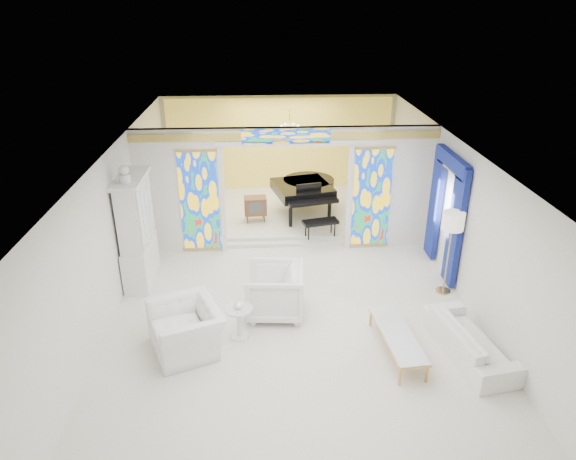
{
  "coord_description": "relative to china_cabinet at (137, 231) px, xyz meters",
  "views": [
    {
      "loc": [
        -0.57,
        -9.36,
        5.7
      ],
      "look_at": [
        -0.05,
        0.2,
        1.3
      ],
      "focal_mm": 32.0,
      "sensor_mm": 36.0,
      "label": 1
    }
  ],
  "objects": [
    {
      "name": "floor",
      "position": [
        3.22,
        -0.6,
        -1.17
      ],
      "size": [
        12.0,
        12.0,
        0.0
      ],
      "primitive_type": "plane",
      "color": "silver",
      "rests_on": "ground"
    },
    {
      "name": "ceiling",
      "position": [
        3.22,
        -0.6,
        1.83
      ],
      "size": [
        7.0,
        12.0,
        0.02
      ],
      "primitive_type": "cube",
      "color": "white",
      "rests_on": "wall_back"
    },
    {
      "name": "wall_back",
      "position": [
        3.22,
        5.4,
        0.33
      ],
      "size": [
        7.0,
        0.02,
        3.0
      ],
      "primitive_type": "cube",
      "color": "silver",
      "rests_on": "floor"
    },
    {
      "name": "wall_left",
      "position": [
        -0.28,
        -0.6,
        0.33
      ],
      "size": [
        0.02,
        12.0,
        3.0
      ],
      "primitive_type": "cube",
      "color": "silver",
      "rests_on": "floor"
    },
    {
      "name": "wall_right",
      "position": [
        6.72,
        -0.6,
        0.33
      ],
      "size": [
        0.02,
        12.0,
        3.0
      ],
      "primitive_type": "cube",
      "color": "silver",
      "rests_on": "floor"
    },
    {
      "name": "partition_wall",
      "position": [
        3.22,
        1.4,
        0.48
      ],
      "size": [
        7.0,
        0.22,
        3.0
      ],
      "color": "silver",
      "rests_on": "floor"
    },
    {
      "name": "stained_glass_left",
      "position": [
        1.19,
        1.29,
        0.13
      ],
      "size": [
        0.9,
        0.04,
        2.4
      ],
      "primitive_type": "cube",
      "color": "gold",
      "rests_on": "partition_wall"
    },
    {
      "name": "stained_glass_right",
      "position": [
        5.25,
        1.29,
        0.13
      ],
      "size": [
        0.9,
        0.04,
        2.4
      ],
      "primitive_type": "cube",
      "color": "gold",
      "rests_on": "partition_wall"
    },
    {
      "name": "stained_glass_transom",
      "position": [
        3.22,
        1.29,
        1.65
      ],
      "size": [
        2.0,
        0.04,
        0.34
      ],
      "primitive_type": "cube",
      "color": "gold",
      "rests_on": "partition_wall"
    },
    {
      "name": "alcove_platform",
      "position": [
        3.22,
        3.5,
        -1.08
      ],
      "size": [
        6.8,
        3.8,
        0.18
      ],
      "primitive_type": "cube",
      "color": "silver",
      "rests_on": "floor"
    },
    {
      "name": "gold_curtain_back",
      "position": [
        3.22,
        5.28,
        0.33
      ],
      "size": [
        6.7,
        0.1,
        2.9
      ],
      "primitive_type": "cube",
      "color": "#F6DD55",
      "rests_on": "wall_back"
    },
    {
      "name": "chandelier",
      "position": [
        3.42,
        3.4,
        1.38
      ],
      "size": [
        0.48,
        0.48,
        0.3
      ],
      "primitive_type": "cylinder",
      "color": "gold",
      "rests_on": "ceiling"
    },
    {
      "name": "blue_drapes",
      "position": [
        6.62,
        0.1,
        0.41
      ],
      "size": [
        0.14,
        1.85,
        2.65
      ],
      "color": "navy",
      "rests_on": "wall_right"
    },
    {
      "name": "china_cabinet",
      "position": [
        0.0,
        0.0,
        0.0
      ],
      "size": [
        0.56,
        1.46,
        2.72
      ],
      "color": "silver",
      "rests_on": "floor"
    },
    {
      "name": "armchair_left",
      "position": [
        1.27,
        -2.49,
        -0.76
      ],
      "size": [
        1.52,
        1.6,
        0.83
      ],
      "primitive_type": "imported",
      "rotation": [
        0.0,
        0.0,
        -1.18
      ],
      "color": "white",
      "rests_on": "floor"
    },
    {
      "name": "armchair_right",
      "position": [
        2.85,
        -1.47,
        -0.67
      ],
      "size": [
        1.17,
        1.14,
        0.99
      ],
      "primitive_type": "imported",
      "rotation": [
        0.0,
        0.0,
        -1.65
      ],
      "color": "white",
      "rests_on": "floor"
    },
    {
      "name": "sofa",
      "position": [
        6.17,
        -2.91,
        -0.87
      ],
      "size": [
        1.12,
        2.14,
        0.59
      ],
      "primitive_type": "imported",
      "rotation": [
        0.0,
        0.0,
        1.74
      ],
      "color": "white",
      "rests_on": "floor"
    },
    {
      "name": "side_table",
      "position": [
        2.19,
        -2.21,
        -0.76
      ],
      "size": [
        0.55,
        0.55,
        0.62
      ],
      "rotation": [
        0.0,
        0.0,
        0.11
      ],
      "color": "silver",
      "rests_on": "floor"
    },
    {
      "name": "vase",
      "position": [
        2.19,
        -2.21,
        -0.46
      ],
      "size": [
        0.21,
        0.21,
        0.17
      ],
      "primitive_type": "imported",
      "rotation": [
        0.0,
        0.0,
        -0.34
      ],
      "color": "silver",
      "rests_on": "side_table"
    },
    {
      "name": "coffee_table",
      "position": [
        4.93,
        -2.8,
        -0.81
      ],
      "size": [
        0.69,
        1.79,
        0.39
      ],
      "rotation": [
        0.0,
        0.0,
        0.09
      ],
      "color": "white",
      "rests_on": "floor"
    },
    {
      "name": "floor_lamp",
      "position": [
        6.42,
        -0.86,
        0.37
      ],
      "size": [
        0.55,
        0.55,
        1.8
      ],
      "rotation": [
        0.0,
        0.0,
        -0.3
      ],
      "color": "gold",
      "rests_on": "floor"
    },
    {
      "name": "grand_piano",
      "position": [
        3.85,
        3.15,
        -0.26
      ],
      "size": [
        1.92,
        2.94,
        1.08
      ],
      "rotation": [
        0.0,
        0.0,
        0.23
      ],
      "color": "black",
      "rests_on": "alcove_platform"
    },
    {
      "name": "tv_console",
      "position": [
        2.47,
        2.65,
        -0.55
      ],
      "size": [
        0.61,
        0.44,
        0.67
      ],
      "rotation": [
        0.0,
        0.0,
        0.07
      ],
      "color": "brown",
      "rests_on": "alcove_platform"
    }
  ]
}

